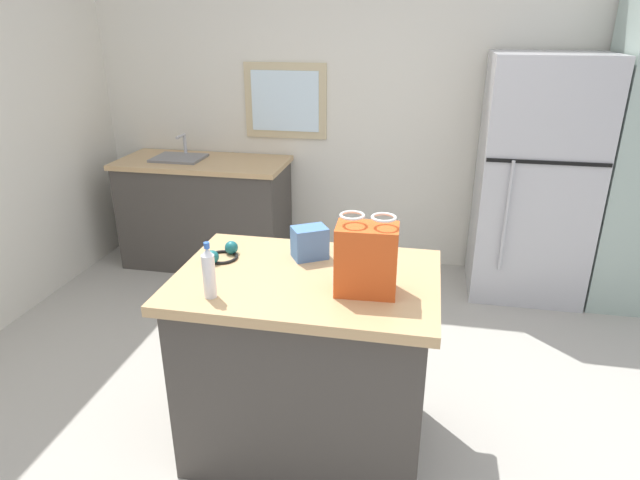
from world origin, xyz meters
TOP-DOWN VIEW (x-y plane):
  - ground at (0.00, 0.00)m, footprint 5.82×5.82m
  - back_wall at (-0.01, 2.30)m, footprint 4.85×0.13m
  - kitchen_island at (-0.10, -0.04)m, footprint 1.16×0.80m
  - refrigerator at (1.17, 1.90)m, footprint 0.80×0.68m
  - tall_cabinet at (1.81, 1.90)m, footprint 0.45×0.61m
  - sink_counter at (-1.42, 1.93)m, footprint 1.38×0.64m
  - shopping_bag at (0.18, -0.14)m, footprint 0.26×0.17m
  - small_box at (-0.13, 0.16)m, footprint 0.19×0.18m
  - bottle at (-0.44, -0.31)m, footprint 0.05×0.05m
  - ear_defenders at (-0.53, 0.06)m, footprint 0.19×0.19m

SIDE VIEW (x-z plane):
  - ground at x=0.00m, z-range 0.00..0.00m
  - sink_counter at x=-1.42m, z-range -0.08..1.00m
  - kitchen_island at x=-0.10m, z-range 0.00..0.92m
  - refrigerator at x=1.17m, z-range 0.00..1.76m
  - ear_defenders at x=-0.53m, z-range 0.91..0.97m
  - small_box at x=-0.13m, z-range 0.92..1.07m
  - bottle at x=-0.44m, z-range 0.91..1.15m
  - shopping_bag at x=0.18m, z-range 0.90..1.24m
  - tall_cabinet at x=1.81m, z-range 0.00..2.19m
  - back_wall at x=-0.01m, z-range 0.00..2.75m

